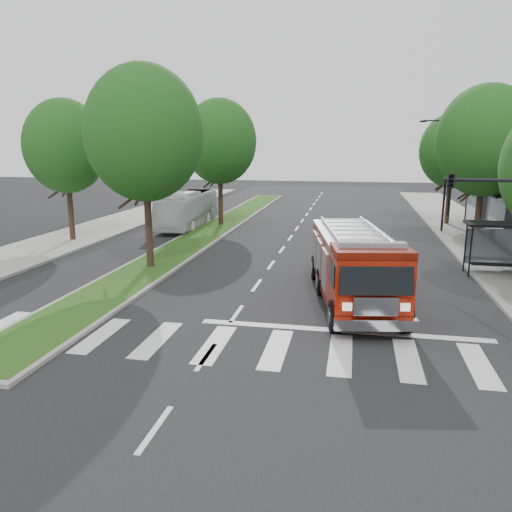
# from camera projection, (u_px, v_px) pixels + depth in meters

# --- Properties ---
(ground) EXTENTS (140.00, 140.00, 0.00)m
(ground) POSITION_uv_depth(u_px,v_px,m) (237.00, 314.00, 18.96)
(ground) COLOR black
(ground) RESTS_ON ground
(sidewalk_right) EXTENTS (5.00, 80.00, 0.15)m
(sidewalk_right) POSITION_uv_depth(u_px,v_px,m) (512.00, 266.00, 26.15)
(sidewalk_right) COLOR gray
(sidewalk_right) RESTS_ON ground
(sidewalk_left) EXTENTS (5.00, 80.00, 0.15)m
(sidewalk_left) POSITION_uv_depth(u_px,v_px,m) (48.00, 246.00, 31.25)
(sidewalk_left) COLOR gray
(sidewalk_left) RESTS_ON ground
(median) EXTENTS (3.00, 50.00, 0.15)m
(median) POSITION_uv_depth(u_px,v_px,m) (214.00, 229.00, 37.30)
(median) COLOR gray
(median) RESTS_ON ground
(bus_shelter) EXTENTS (3.20, 1.60, 2.61)m
(bus_shelter) POSITION_uv_depth(u_px,v_px,m) (499.00, 234.00, 24.19)
(bus_shelter) COLOR black
(bus_shelter) RESTS_ON ground
(tree_right_mid) EXTENTS (5.60, 5.60, 9.72)m
(tree_right_mid) POSITION_uv_depth(u_px,v_px,m) (485.00, 141.00, 28.76)
(tree_right_mid) COLOR black
(tree_right_mid) RESTS_ON ground
(tree_right_far) EXTENTS (5.00, 5.00, 8.73)m
(tree_right_far) POSITION_uv_depth(u_px,v_px,m) (452.00, 150.00, 38.47)
(tree_right_far) COLOR black
(tree_right_far) RESTS_ON ground
(tree_median_near) EXTENTS (5.80, 5.80, 10.16)m
(tree_median_near) POSITION_uv_depth(u_px,v_px,m) (144.00, 134.00, 24.34)
(tree_median_near) COLOR black
(tree_median_near) RESTS_ON ground
(tree_median_far) EXTENTS (5.60, 5.60, 9.72)m
(tree_median_far) POSITION_uv_depth(u_px,v_px,m) (220.00, 142.00, 37.81)
(tree_median_far) COLOR black
(tree_median_far) RESTS_ON ground
(tree_left_mid) EXTENTS (5.20, 5.20, 9.16)m
(tree_left_mid) POSITION_uv_depth(u_px,v_px,m) (65.00, 146.00, 31.74)
(tree_left_mid) COLOR black
(tree_left_mid) RESTS_ON ground
(streetlight_right_far) EXTENTS (2.11, 0.20, 8.00)m
(streetlight_right_far) POSITION_uv_depth(u_px,v_px,m) (444.00, 171.00, 35.16)
(streetlight_right_far) COLOR black
(streetlight_right_far) RESTS_ON ground
(fire_engine) EXTENTS (4.15, 9.26, 3.10)m
(fire_engine) POSITION_uv_depth(u_px,v_px,m) (354.00, 266.00, 20.16)
(fire_engine) COLOR #5C0F05
(fire_engine) RESTS_ON ground
(city_bus) EXTENTS (2.65, 9.92, 2.74)m
(city_bus) POSITION_uv_depth(u_px,v_px,m) (188.00, 209.00, 38.93)
(city_bus) COLOR silver
(city_bus) RESTS_ON ground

